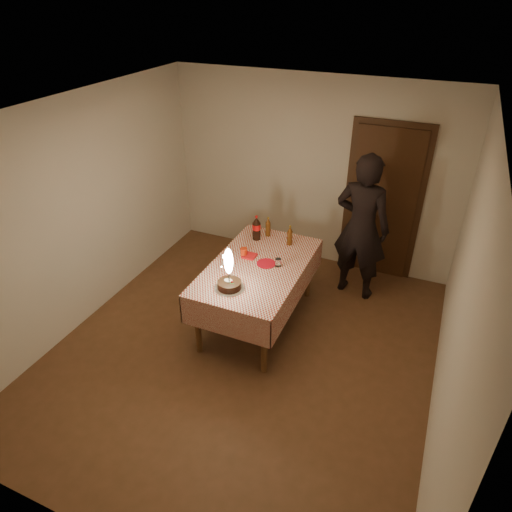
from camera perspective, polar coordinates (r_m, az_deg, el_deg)
name	(u,v)px	position (r m, az deg, el deg)	size (l,w,h in m)	color
ground	(244,349)	(5.24, -1.51, -11.59)	(4.00, 4.50, 0.01)	brown
room_shell	(248,215)	(4.33, -0.98, 5.16)	(4.04, 4.54, 2.62)	beige
dining_table	(258,273)	(5.21, 0.22, -2.13)	(1.02, 1.72, 0.80)	brown
birthday_cake	(229,278)	(4.71, -3.37, -2.72)	(0.31, 0.31, 0.48)	white
red_plate	(266,263)	(5.17, 1.28, -0.94)	(0.22, 0.22, 0.01)	red
red_cup	(244,252)	(5.30, -1.55, 0.49)	(0.08, 0.08, 0.10)	red
clear_cup	(278,262)	(5.12, 2.78, -0.80)	(0.07, 0.07, 0.09)	white
napkin_stack	(249,256)	(5.30, -0.82, 0.02)	(0.15, 0.15, 0.02)	red
cola_bottle	(256,228)	(5.60, 0.06, 3.52)	(0.10, 0.10, 0.32)	black
amber_bottle_left	(268,227)	(5.69, 1.51, 3.63)	(0.06, 0.06, 0.25)	#532C0E
amber_bottle_right	(290,236)	(5.51, 4.25, 2.52)	(0.06, 0.06, 0.25)	#532C0E
photographer	(361,228)	(5.76, 13.05, 3.48)	(0.75, 0.55, 1.90)	black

